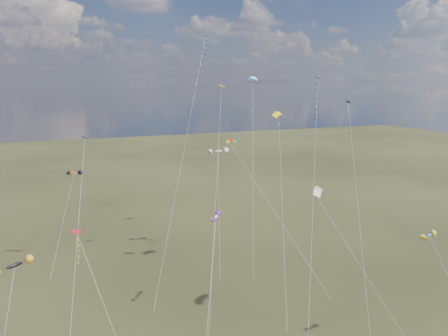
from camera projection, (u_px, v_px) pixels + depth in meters
name	position (u px, v px, depth m)	size (l,w,h in m)	color
diamond_black_high	(316.00, 109.00, 61.63)	(12.52, 18.91, 32.10)	black
diamond_navy_tall	(202.00, 67.00, 70.39)	(15.55, 21.68, 39.47)	#0B154C
diamond_black_mid	(80.00, 206.00, 48.89)	(4.57, 17.63, 24.24)	black
diamond_red_low	(80.00, 253.00, 46.05)	(5.08, 8.30, 14.63)	maroon
diamond_navy_right	(348.00, 129.00, 63.44)	(9.04, 18.73, 28.32)	#0B154D
diamond_orange_center	(218.00, 147.00, 62.32)	(10.87, 23.00, 30.78)	#C06F12
parafoil_yellow	(279.00, 114.00, 63.76)	(9.14, 18.96, 27.00)	yellow
parafoil_blue_white	(253.00, 79.00, 79.82)	(9.99, 21.28, 32.64)	blue
parafoil_striped	(319.00, 189.00, 51.23)	(9.21, 10.97, 18.57)	yellow
parafoil_tricolor	(232.00, 142.00, 65.14)	(10.25, 17.04, 22.35)	yellow
novelty_black_orange	(14.00, 266.00, 42.43)	(4.24, 7.92, 12.69)	black
novelty_orange_black	(73.00, 173.00, 68.84)	(6.29, 8.27, 16.38)	#E95817
novelty_white_purple	(216.00, 217.00, 53.81)	(5.95, 10.86, 13.89)	white
novelty_redwhite_stripe	(218.00, 152.00, 73.27)	(6.14, 13.74, 19.45)	red
novelty_blue_yellow	(430.00, 236.00, 45.98)	(5.98, 6.83, 14.39)	blue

